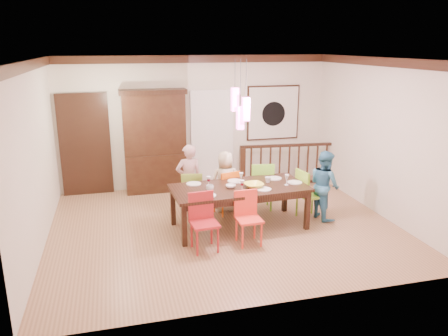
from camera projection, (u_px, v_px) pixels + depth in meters
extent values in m
plane|color=#916546|center=(224.00, 226.00, 7.78)|extent=(6.00, 6.00, 0.00)
plane|color=white|center=(224.00, 59.00, 6.99)|extent=(6.00, 6.00, 0.00)
plane|color=beige|center=(196.00, 122.00, 9.72)|extent=(6.00, 0.00, 6.00)
plane|color=beige|center=(35.00, 158.00, 6.67)|extent=(0.00, 5.00, 5.00)
plane|color=beige|center=(380.00, 138.00, 8.10)|extent=(0.00, 5.00, 5.00)
cube|color=black|center=(85.00, 146.00, 9.20)|extent=(1.04, 0.07, 2.24)
cube|color=silver|center=(212.00, 139.00, 9.88)|extent=(0.97, 0.05, 2.22)
cube|color=black|center=(273.00, 113.00, 10.08)|extent=(1.25, 0.04, 1.25)
cube|color=silver|center=(273.00, 113.00, 10.05)|extent=(1.18, 0.02, 1.18)
cylinder|color=black|center=(274.00, 114.00, 10.05)|extent=(0.56, 0.01, 0.56)
cube|color=#FF4CBB|center=(235.00, 99.00, 7.17)|extent=(0.11, 0.11, 0.38)
cylinder|color=black|center=(235.00, 73.00, 7.06)|extent=(0.01, 0.01, 0.46)
cube|color=#FF4CBB|center=(246.00, 109.00, 7.16)|extent=(0.11, 0.11, 0.38)
cylinder|color=black|center=(246.00, 78.00, 7.02)|extent=(0.01, 0.01, 0.61)
cube|color=#FF4CBB|center=(240.00, 118.00, 7.23)|extent=(0.11, 0.11, 0.38)
cylinder|color=black|center=(241.00, 83.00, 7.07)|extent=(0.01, 0.01, 0.76)
cube|color=black|center=(239.00, 188.00, 7.56)|extent=(2.40, 1.20, 0.05)
cube|color=black|center=(174.00, 205.00, 7.82)|extent=(0.08, 0.08, 0.70)
cube|color=black|center=(287.00, 195.00, 8.35)|extent=(0.08, 0.08, 0.70)
cube|color=black|center=(182.00, 224.00, 6.98)|extent=(0.08, 0.08, 0.70)
cube|color=black|center=(308.00, 212.00, 7.50)|extent=(0.08, 0.08, 0.70)
cube|color=black|center=(232.00, 184.00, 8.02)|extent=(2.14, 0.16, 0.10)
cube|color=black|center=(248.00, 201.00, 7.14)|extent=(2.14, 0.16, 0.10)
cube|color=#89A933|center=(192.00, 194.00, 8.21)|extent=(0.45, 0.45, 0.04)
cube|color=#89A933|center=(192.00, 182.00, 8.15)|extent=(0.39, 0.10, 0.42)
cylinder|color=#89A933|center=(185.00, 208.00, 8.08)|extent=(0.03, 0.03, 0.41)
cylinder|color=#89A933|center=(202.00, 206.00, 8.16)|extent=(0.03, 0.03, 0.41)
cylinder|color=#89A933|center=(183.00, 202.00, 8.37)|extent=(0.03, 0.03, 0.41)
cylinder|color=#89A933|center=(199.00, 201.00, 8.45)|extent=(0.03, 0.03, 0.41)
cube|color=#EC5F0E|center=(226.00, 193.00, 8.27)|extent=(0.48, 0.48, 0.04)
cube|color=#EC5F0E|center=(226.00, 181.00, 8.21)|extent=(0.38, 0.14, 0.43)
cylinder|color=#EC5F0E|center=(220.00, 207.00, 8.15)|extent=(0.03, 0.03, 0.41)
cylinder|color=#EC5F0E|center=(236.00, 205.00, 8.22)|extent=(0.03, 0.03, 0.41)
cylinder|color=#EC5F0E|center=(216.00, 201.00, 8.44)|extent=(0.03, 0.03, 0.41)
cylinder|color=#EC5F0E|center=(231.00, 200.00, 8.51)|extent=(0.03, 0.03, 0.41)
cube|color=#71BF2E|center=(261.00, 186.00, 8.50)|extent=(0.49, 0.49, 0.04)
cube|color=#71BF2E|center=(261.00, 174.00, 8.43)|extent=(0.43, 0.11, 0.47)
cylinder|color=#71BF2E|center=(255.00, 201.00, 8.36)|extent=(0.04, 0.04, 0.45)
cylinder|color=#71BF2E|center=(272.00, 200.00, 8.44)|extent=(0.04, 0.04, 0.45)
cylinder|color=#71BF2E|center=(249.00, 195.00, 8.69)|extent=(0.04, 0.04, 0.45)
cylinder|color=#71BF2E|center=(266.00, 194.00, 8.77)|extent=(0.04, 0.04, 0.45)
cube|color=#AE1F23|center=(204.00, 224.00, 6.77)|extent=(0.44, 0.44, 0.04)
cube|color=#AE1F23|center=(204.00, 209.00, 6.70)|extent=(0.41, 0.07, 0.45)
cylinder|color=#AE1F23|center=(196.00, 243.00, 6.64)|extent=(0.04, 0.04, 0.43)
cylinder|color=#AE1F23|center=(217.00, 240.00, 6.72)|extent=(0.04, 0.04, 0.43)
cylinder|color=#AE1F23|center=(192.00, 234.00, 6.95)|extent=(0.04, 0.04, 0.43)
cylinder|color=#AE1F23|center=(213.00, 232.00, 7.03)|extent=(0.04, 0.04, 0.43)
cube|color=#F83D2B|center=(249.00, 220.00, 6.99)|extent=(0.40, 0.40, 0.04)
cube|color=#F83D2B|center=(249.00, 206.00, 6.92)|extent=(0.39, 0.05, 0.43)
cylinder|color=#F83D2B|center=(242.00, 237.00, 6.86)|extent=(0.03, 0.03, 0.41)
cylinder|color=#F83D2B|center=(261.00, 235.00, 6.94)|extent=(0.03, 0.03, 0.41)
cylinder|color=#F83D2B|center=(237.00, 229.00, 7.16)|extent=(0.03, 0.03, 0.41)
cylinder|color=#F83D2B|center=(255.00, 227.00, 7.23)|extent=(0.03, 0.03, 0.41)
cube|color=#7CB428|center=(310.00, 195.00, 8.03)|extent=(0.48, 0.48, 0.04)
cube|color=#7CB428|center=(311.00, 182.00, 7.96)|extent=(0.10, 0.42, 0.46)
cylinder|color=#7CB428|center=(305.00, 211.00, 7.89)|extent=(0.04, 0.04, 0.44)
cylinder|color=#7CB428|center=(322.00, 209.00, 7.97)|extent=(0.04, 0.04, 0.44)
cylinder|color=#7CB428|center=(297.00, 204.00, 8.21)|extent=(0.04, 0.04, 0.44)
cylinder|color=#7CB428|center=(314.00, 203.00, 8.29)|extent=(0.04, 0.04, 0.44)
cube|color=black|center=(156.00, 172.00, 9.56)|extent=(1.31, 0.44, 0.84)
cube|color=black|center=(154.00, 124.00, 9.29)|extent=(1.31, 0.40, 1.31)
cube|color=black|center=(153.00, 122.00, 9.46)|extent=(1.12, 0.02, 1.12)
cube|color=black|center=(153.00, 92.00, 9.10)|extent=(1.40, 0.44, 0.10)
cube|color=black|center=(243.00, 169.00, 9.70)|extent=(0.13, 0.13, 0.92)
cube|color=black|center=(332.00, 162.00, 10.22)|extent=(0.13, 0.13, 0.92)
cube|color=black|center=(290.00, 145.00, 9.83)|extent=(2.29, 0.29, 0.06)
cube|color=black|center=(288.00, 182.00, 10.07)|extent=(2.17, 0.26, 0.05)
imported|color=#D3A1A3|center=(189.00, 180.00, 8.20)|extent=(0.51, 0.36, 1.35)
imported|color=beige|center=(225.00, 182.00, 8.36)|extent=(0.59, 0.40, 1.18)
imported|color=teal|center=(325.00, 185.00, 8.00)|extent=(0.57, 0.68, 1.28)
imported|color=yellow|center=(254.00, 185.00, 7.49)|extent=(0.37, 0.37, 0.08)
imported|color=white|center=(231.00, 186.00, 7.48)|extent=(0.19, 0.19, 0.05)
imported|color=silver|center=(210.00, 188.00, 7.33)|extent=(0.14, 0.14, 0.10)
imported|color=silver|center=(268.00, 180.00, 7.76)|extent=(0.13, 0.13, 0.10)
cylinder|color=white|center=(194.00, 184.00, 7.68)|extent=(0.26, 0.26, 0.01)
cylinder|color=white|center=(235.00, 181.00, 7.84)|extent=(0.26, 0.26, 0.01)
cylinder|color=white|center=(275.00, 178.00, 8.00)|extent=(0.26, 0.26, 0.01)
cylinder|color=white|center=(208.00, 195.00, 7.09)|extent=(0.26, 0.26, 0.01)
cylinder|color=white|center=(264.00, 189.00, 7.39)|extent=(0.26, 0.26, 0.01)
cylinder|color=white|center=(295.00, 182.00, 7.76)|extent=(0.26, 0.26, 0.01)
cube|color=#D83359|center=(243.00, 192.00, 7.27)|extent=(0.18, 0.14, 0.01)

